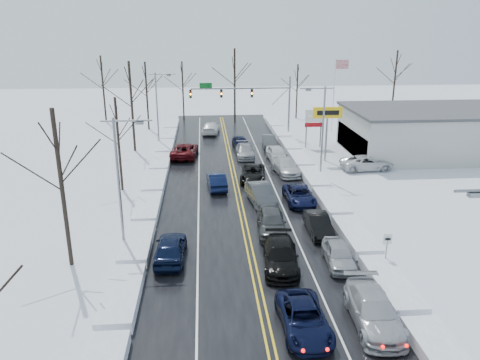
{
  "coord_description": "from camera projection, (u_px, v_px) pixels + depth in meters",
  "views": [
    {
      "loc": [
        -2.9,
        -33.24,
        14.58
      ],
      "look_at": [
        -0.07,
        2.55,
        2.5
      ],
      "focal_mm": 35.0,
      "sensor_mm": 36.0,
      "label": 1
    }
  ],
  "objects": [
    {
      "name": "ground",
      "position": [
        244.0,
        221.0,
        36.27
      ],
      "size": [
        160.0,
        160.0,
        0.0
      ],
      "primitive_type": "plane",
      "color": "silver",
      "rests_on": "ground"
    },
    {
      "name": "road_surface",
      "position": [
        241.0,
        211.0,
        38.16
      ],
      "size": [
        14.0,
        84.0,
        0.01
      ],
      "primitive_type": "cube",
      "color": "black",
      "rests_on": "ground"
    },
    {
      "name": "snow_bank_left",
      "position": [
        147.0,
        214.0,
        37.59
      ],
      "size": [
        1.91,
        72.0,
        0.68
      ],
      "primitive_type": "cube",
      "color": "white",
      "rests_on": "ground"
    },
    {
      "name": "snow_bank_right",
      "position": [
        333.0,
        208.0,
        38.73
      ],
      "size": [
        1.91,
        72.0,
        0.68
      ],
      "primitive_type": "cube",
      "color": "white",
      "rests_on": "ground"
    },
    {
      "name": "traffic_signal_mast",
      "position": [
        251.0,
        96.0,
        61.23
      ],
      "size": [
        13.28,
        0.39,
        8.0
      ],
      "color": "slate",
      "rests_on": "ground"
    },
    {
      "name": "tires_plus_sign",
      "position": [
        327.0,
        116.0,
        50.57
      ],
      "size": [
        3.2,
        0.34,
        6.0
      ],
      "color": "slate",
      "rests_on": "ground"
    },
    {
      "name": "used_vehicles_sign",
      "position": [
        314.0,
        121.0,
        56.78
      ],
      "size": [
        2.2,
        0.22,
        4.65
      ],
      "color": "slate",
      "rests_on": "ground"
    },
    {
      "name": "speed_limit_sign",
      "position": [
        387.0,
        244.0,
        28.8
      ],
      "size": [
        0.55,
        0.09,
        2.35
      ],
      "color": "slate",
      "rests_on": "ground"
    },
    {
      "name": "flagpole",
      "position": [
        335.0,
        90.0,
        63.86
      ],
      "size": [
        1.87,
        1.2,
        10.0
      ],
      "color": "silver",
      "rests_on": "ground"
    },
    {
      "name": "dealership_building",
      "position": [
        436.0,
        131.0,
        54.22
      ],
      "size": [
        20.4,
        12.4,
        5.3
      ],
      "color": "#B0B0AB",
      "rests_on": "ground"
    },
    {
      "name": "streetlight_ne",
      "position": [
        321.0,
        125.0,
        44.65
      ],
      "size": [
        3.2,
        0.25,
        9.0
      ],
      "color": "slate",
      "rests_on": "ground"
    },
    {
      "name": "streetlight_sw",
      "position": [
        121.0,
        174.0,
        30.18
      ],
      "size": [
        3.2,
        0.25,
        9.0
      ],
      "color": "slate",
      "rests_on": "ground"
    },
    {
      "name": "streetlight_nw",
      "position": [
        158.0,
        104.0,
        56.63
      ],
      "size": [
        3.2,
        0.25,
        9.0
      ],
      "color": "slate",
      "rests_on": "ground"
    },
    {
      "name": "tree_left_b",
      "position": [
        58.0,
        159.0,
        27.51
      ],
      "size": [
        4.0,
        4.0,
        10.0
      ],
      "color": "#2D231C",
      "rests_on": "ground"
    },
    {
      "name": "tree_left_c",
      "position": [
        117.0,
        126.0,
        41.15
      ],
      "size": [
        3.4,
        3.4,
        8.5
      ],
      "color": "#2D231C",
      "rests_on": "ground"
    },
    {
      "name": "tree_left_d",
      "position": [
        131.0,
        89.0,
        53.88
      ],
      "size": [
        4.2,
        4.2,
        10.5
      ],
      "color": "#2D231C",
      "rests_on": "ground"
    },
    {
      "name": "tree_left_e",
      "position": [
        146.0,
        83.0,
        65.47
      ],
      "size": [
        3.8,
        3.8,
        9.5
      ],
      "color": "#2D231C",
      "rests_on": "ground"
    },
    {
      "name": "tree_far_a",
      "position": [
        102.0,
        76.0,
        70.49
      ],
      "size": [
        4.0,
        4.0,
        10.0
      ],
      "color": "#2D231C",
      "rests_on": "ground"
    },
    {
      "name": "tree_far_b",
      "position": [
        182.0,
        79.0,
        72.55
      ],
      "size": [
        3.6,
        3.6,
        9.0
      ],
      "color": "#2D231C",
      "rests_on": "ground"
    },
    {
      "name": "tree_far_c",
      "position": [
        235.0,
        71.0,
        70.82
      ],
      "size": [
        4.4,
        4.4,
        11.0
      ],
      "color": "#2D231C",
      "rests_on": "ground"
    },
    {
      "name": "tree_far_d",
      "position": [
        297.0,
        81.0,
        73.54
      ],
      "size": [
        3.4,
        3.4,
        8.5
      ],
      "color": "#2D231C",
      "rests_on": "ground"
    },
    {
      "name": "tree_far_e",
      "position": [
        396.0,
        71.0,
        74.76
      ],
      "size": [
        4.2,
        4.2,
        10.5
      ],
      "color": "#2D231C",
      "rests_on": "ground"
    },
    {
      "name": "queued_car_2",
      "position": [
        303.0,
        330.0,
        23.37
      ],
      "size": [
        2.36,
        4.95,
        1.36
      ],
      "primitive_type": "imported",
      "rotation": [
        0.0,
        0.0,
        0.02
      ],
      "color": "black",
      "rests_on": "ground"
    },
    {
      "name": "queued_car_3",
      "position": [
        280.0,
        267.0,
        29.46
      ],
      "size": [
        2.64,
        5.42,
        1.52
      ],
      "primitive_type": "imported",
      "rotation": [
        0.0,
        0.0,
        -0.1
      ],
      "color": "black",
      "rests_on": "ground"
    },
    {
      "name": "queued_car_4",
      "position": [
        271.0,
        232.0,
        34.27
      ],
      "size": [
        2.32,
        5.09,
        1.69
      ],
      "primitive_type": "imported",
      "rotation": [
        0.0,
        0.0,
        -0.07
      ],
      "color": "#3A3C3E",
      "rests_on": "ground"
    },
    {
      "name": "queued_car_5",
      "position": [
        261.0,
        203.0,
        39.83
      ],
      "size": [
        2.41,
        5.21,
        1.66
      ],
      "primitive_type": "imported",
      "rotation": [
        0.0,
        0.0,
        0.13
      ],
      "color": "#3A3C3F",
      "rests_on": "ground"
    },
    {
      "name": "queued_car_6",
      "position": [
        253.0,
        180.0,
        45.75
      ],
      "size": [
        3.01,
        5.32,
        1.4
      ],
      "primitive_type": "imported",
      "rotation": [
        0.0,
        0.0,
        -0.14
      ],
      "color": "black",
      "rests_on": "ground"
    },
    {
      "name": "queued_car_7",
      "position": [
        245.0,
        157.0,
        53.62
      ],
      "size": [
        2.09,
        4.97,
        1.43
      ],
      "primitive_type": "imported",
      "rotation": [
        0.0,
        0.0,
        -0.02
      ],
      "color": "gray",
      "rests_on": "ground"
    },
    {
      "name": "queued_car_8",
      "position": [
        241.0,
        148.0,
        57.3
      ],
      "size": [
        2.22,
        4.44,
        1.45
      ],
      "primitive_type": "imported",
      "rotation": [
        0.0,
        0.0,
        0.12
      ],
      "color": "black",
      "rests_on": "ground"
    },
    {
      "name": "queued_car_11",
      "position": [
        372.0,
        324.0,
        23.87
      ],
      "size": [
        2.5,
        5.57,
        1.58
      ],
      "primitive_type": "imported",
      "rotation": [
        0.0,
        0.0,
        -0.05
      ],
      "color": "#A7A9B0",
      "rests_on": "ground"
    },
    {
      "name": "queued_car_12",
      "position": [
        338.0,
        264.0,
        29.74
      ],
      "size": [
        1.94,
        4.26,
        1.42
      ],
      "primitive_type": "imported",
      "rotation": [
        0.0,
        0.0,
        -0.06
      ],
      "color": "#9B9EA2",
      "rests_on": "ground"
    },
    {
      "name": "queued_car_13",
      "position": [
        318.0,
        233.0,
        34.21
      ],
      "size": [
        1.51,
        4.29,
        1.41
      ],
      "primitive_type": "imported",
      "rotation": [
        0.0,
        0.0,
        -0.0
      ],
      "color": "black",
      "rests_on": "ground"
    },
    {
      "name": "queued_car_14",
      "position": [
        299.0,
        202.0,
        40.0
      ],
      "size": [
        2.3,
        4.92,
        1.36
      ],
      "primitive_type": "imported",
      "rotation": [
        0.0,
        0.0,
        0.01
      ],
      "color": "black",
      "rests_on": "ground"
    },
    {
      "name": "queued_car_15",
      "position": [
        285.0,
        173.0,
        47.7
      ],
      "size": [
        2.75,
        5.41,
        1.5
      ],
      "primitive_type": "imported",
      "rotation": [
        0.0,
        0.0,
        0.13
      ],
      "color": "silver",
      "rests_on": "ground"
    },
    {
      "name": "queued_car_16",
      "position": [
        277.0,
        161.0,
        52.18
      ],
      "size": [
        2.18,
        4.81,
        1.6
      ],
      "primitive_type": "imported",
      "rotation": [
        0.0,
        0.0,
        0.06
      ],
      "color": "silver",
      "rests_on": "ground"
    },
    {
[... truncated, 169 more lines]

